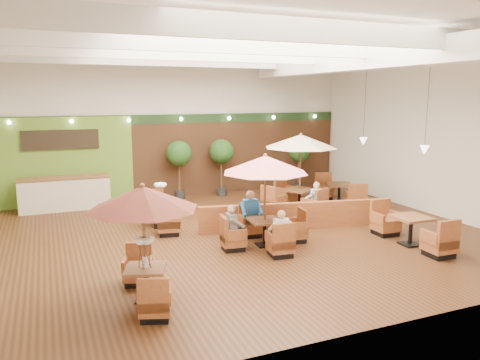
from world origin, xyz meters
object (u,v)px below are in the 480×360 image
table_1 (265,183)px  topiary_0 (179,156)px  booth_divider (295,216)px  diner_1 (251,210)px  table_4 (411,231)px  diner_4 (315,196)px  diner_3 (315,196)px  topiary_2 (299,154)px  service_counter (65,193)px  diner_2 (233,222)px  table_5 (339,194)px  table_0 (143,213)px  topiary_1 (221,154)px  table_2 (299,155)px  table_3 (161,211)px  diner_0 (281,228)px

table_1 → topiary_0: table_1 is taller
booth_divider → diner_1: (-1.52, -0.20, 0.38)m
table_4 → diner_4: bearing=106.1°
diner_1 → diner_3: size_ratio=1.20×
topiary_2 → diner_4: bearing=-113.4°
service_counter → booth_divider: bearing=-39.7°
booth_divider → diner_1: diner_1 is taller
diner_2 → table_5: bearing=121.0°
table_0 → diner_1: (3.60, 3.06, -0.98)m
topiary_1 → topiary_0: bearing=180.0°
service_counter → table_4: size_ratio=1.12×
topiary_2 → diner_1: bearing=-130.2°
table_2 → table_3: 5.03m
booth_divider → table_1: 2.28m
diner_3 → diner_4: diner_4 is taller
table_0 → diner_1: bearing=59.5°
topiary_1 → diner_0: topiary_1 is taller
table_5 → diner_1: size_ratio=3.34×
table_5 → topiary_0: 6.19m
diner_3 → topiary_1: bearing=90.1°
table_0 → topiary_1: size_ratio=1.07×
booth_divider → table_5: table_5 is taller
diner_3 → table_4: bearing=-95.2°
diner_3 → topiary_0: bearing=107.1°
table_3 → diner_0: table_3 is taller
topiary_0 → diner_1: 5.67m
service_counter → table_3: 4.27m
table_0 → table_3: 5.40m
table_2 → topiary_2: bearing=38.1°
diner_2 → topiary_0: bearing=177.1°
diner_1 → table_1: bearing=97.1°
diner_3 → table_3: bearing=150.4°
table_3 → table_4: bearing=-26.2°
table_3 → topiary_0: (1.58, 3.60, 1.19)m
topiary_2 → table_2: bearing=-119.9°
table_5 → diner_0: 6.19m
table_0 → diner_4: 7.65m
booth_divider → diner_1: bearing=-161.1°
table_3 → topiary_1: 5.02m
table_1 → diner_1: (-0.00, 0.90, -0.92)m
diner_4 → topiary_0: bearing=97.0°
service_counter → table_0: table_0 is taller
diner_2 → table_0: bearing=-51.1°
diner_3 → diner_4: bearing=-172.6°
table_3 → service_counter: bearing=138.2°
topiary_0 → table_2: bearing=-47.3°
diner_3 → diner_1: bearing=-177.9°
topiary_0 → diner_4: (3.30, -4.49, -0.95)m
table_3 → diner_1: size_ratio=3.04×
service_counter → topiary_0: bearing=2.7°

